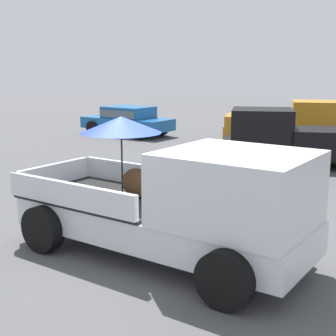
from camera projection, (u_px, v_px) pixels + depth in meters
name	position (u px, v px, depth m)	size (l,w,h in m)	color
ground_plane	(160.00, 255.00, 8.07)	(80.00, 80.00, 0.00)	#4C4C4F
pickup_truck_main	(182.00, 203.00, 7.63)	(5.32, 3.05, 2.28)	black
pickup_truck_red	(291.00, 124.00, 19.13)	(5.05, 2.85, 1.80)	black
pickup_truck_far	(293.00, 139.00, 15.26)	(5.09, 3.02, 1.80)	black
parked_sedan_far	(128.00, 119.00, 22.18)	(4.57, 2.65, 1.33)	black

